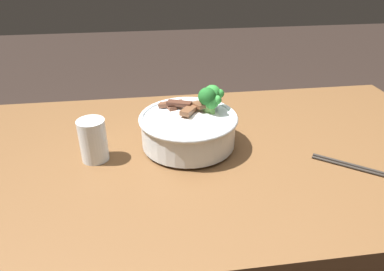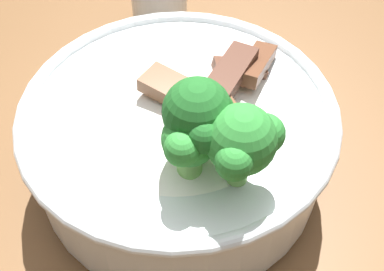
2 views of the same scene
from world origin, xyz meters
name	(u,v)px [view 2 (image 2 of 2)]	position (x,y,z in m)	size (l,w,h in m)	color
rice_bowl	(180,132)	(-0.07, 0.03, 0.85)	(0.26, 0.26, 0.16)	silver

